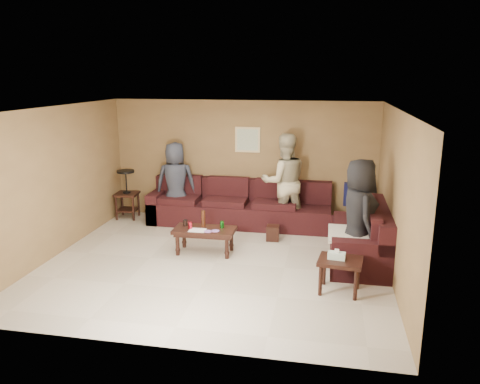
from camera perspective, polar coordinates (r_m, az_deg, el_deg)
The scene contains 10 objects.
room at distance 7.30m, azimuth -3.18°, elevation 3.53°, with size 5.60×5.50×2.50m.
sectional_sofa at distance 8.94m, azimuth 4.36°, elevation -3.33°, with size 4.65×2.90×0.97m.
coffee_table at distance 8.08m, azimuth -4.36°, elevation -4.89°, with size 1.06×0.53×0.72m.
end_table_left at distance 10.25m, azimuth -13.63°, elevation -0.15°, with size 0.49×0.49×1.04m.
side_table_right at distance 6.77m, azimuth 12.05°, elevation -8.57°, with size 0.66×0.56×0.64m.
waste_bin at distance 8.75m, azimuth 4.02°, elevation -5.00°, with size 0.23×0.23×0.28m, color black.
wall_art at distance 9.67m, azimuth 0.93°, elevation 6.39°, with size 0.52×0.04×0.52m.
person_left at distance 9.74m, azimuth -7.83°, elevation 1.16°, with size 0.82×0.53×1.68m, color #292E3A.
person_middle at distance 9.25m, azimuth 5.41°, elevation 1.27°, with size 0.93×0.72×1.90m, color tan.
person_right at distance 7.48m, azimuth 14.25°, elevation -2.76°, with size 0.86×0.56×1.77m, color black.
Camera 1 is at (1.73, -6.96, 3.01)m, focal length 35.00 mm.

